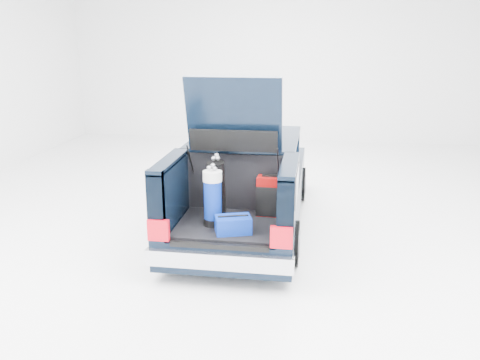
% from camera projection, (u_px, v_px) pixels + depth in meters
% --- Properties ---
extents(ground, '(14.00, 14.00, 0.00)m').
position_uv_depth(ground, '(245.00, 225.00, 8.23)').
color(ground, white).
rests_on(ground, ground).
extents(car, '(1.87, 4.65, 2.47)m').
position_uv_depth(car, '(246.00, 184.00, 8.14)').
color(car, black).
rests_on(car, ground).
extents(red_suitcase, '(0.35, 0.23, 0.57)m').
position_uv_depth(red_suitcase, '(270.00, 196.00, 6.88)').
color(red_suitcase, '#730403').
rests_on(red_suitcase, car).
extents(black_golf_bag, '(0.26, 0.32, 0.86)m').
position_uv_depth(black_golf_bag, '(216.00, 189.00, 6.79)').
color(black_golf_bag, black).
rests_on(black_golf_bag, car).
extents(blue_golf_bag, '(0.30, 0.30, 0.82)m').
position_uv_depth(blue_golf_bag, '(213.00, 198.00, 6.49)').
color(blue_golf_bag, black).
rests_on(blue_golf_bag, car).
extents(blue_duffel, '(0.50, 0.40, 0.23)m').
position_uv_depth(blue_duffel, '(233.00, 224.00, 6.31)').
color(blue_duffel, navy).
rests_on(blue_duffel, car).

